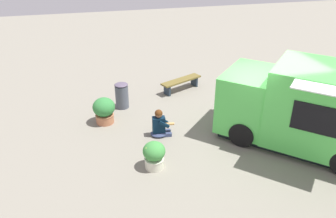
# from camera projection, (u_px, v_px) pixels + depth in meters

# --- Properties ---
(ground_plane) EXTENTS (40.00, 40.00, 0.00)m
(ground_plane) POSITION_uv_depth(u_px,v_px,m) (257.00, 133.00, 10.44)
(ground_plane) COLOR gray
(food_truck) EXTENTS (4.81, 4.77, 2.43)m
(food_truck) POSITION_uv_depth(u_px,v_px,m) (310.00, 110.00, 9.32)
(food_truck) COLOR #50C950
(food_truck) RESTS_ON ground_plane
(person_customer) EXTENTS (0.76, 0.48, 0.89)m
(person_customer) POSITION_uv_depth(u_px,v_px,m) (160.00, 125.00, 10.14)
(person_customer) COLOR navy
(person_customer) RESTS_ON ground_plane
(planter_flowering_near) EXTENTS (0.60, 0.60, 0.77)m
(planter_flowering_near) POSITION_uv_depth(u_px,v_px,m) (154.00, 155.00, 8.70)
(planter_flowering_near) COLOR beige
(planter_flowering_near) RESTS_ON ground_plane
(planter_flowering_far) EXTENTS (0.72, 0.72, 0.88)m
(planter_flowering_far) POSITION_uv_depth(u_px,v_px,m) (104.00, 110.00, 10.79)
(planter_flowering_far) COLOR #AF6B49
(planter_flowering_far) RESTS_ON ground_plane
(plaza_bench) EXTENTS (1.78, 1.10, 0.46)m
(plaza_bench) POSITION_uv_depth(u_px,v_px,m) (181.00, 82.00, 13.13)
(plaza_bench) COLOR brown
(plaza_bench) RESTS_ON ground_plane
(trash_bin) EXTENTS (0.47, 0.47, 0.93)m
(trash_bin) POSITION_uv_depth(u_px,v_px,m) (122.00, 95.00, 11.76)
(trash_bin) COLOR #4C515E
(trash_bin) RESTS_ON ground_plane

